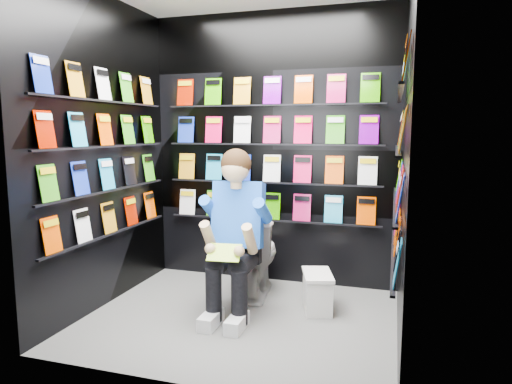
% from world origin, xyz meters
% --- Properties ---
extents(floor, '(2.40, 2.40, 0.00)m').
position_xyz_m(floor, '(0.00, 0.00, 0.00)').
color(floor, '#595957').
rests_on(floor, ground).
extents(wall_back, '(2.40, 0.04, 2.60)m').
position_xyz_m(wall_back, '(0.00, 1.00, 1.30)').
color(wall_back, black).
rests_on(wall_back, floor).
extents(wall_front, '(2.40, 0.04, 2.60)m').
position_xyz_m(wall_front, '(0.00, -1.00, 1.30)').
color(wall_front, black).
rests_on(wall_front, floor).
extents(wall_left, '(0.04, 2.00, 2.60)m').
position_xyz_m(wall_left, '(-1.20, 0.00, 1.30)').
color(wall_left, black).
rests_on(wall_left, floor).
extents(wall_right, '(0.04, 2.00, 2.60)m').
position_xyz_m(wall_right, '(1.20, 0.00, 1.30)').
color(wall_right, black).
rests_on(wall_right, floor).
extents(comics_back, '(2.10, 0.06, 1.37)m').
position_xyz_m(comics_back, '(0.00, 0.97, 1.31)').
color(comics_back, '#F50C55').
rests_on(comics_back, wall_back).
extents(comics_left, '(0.06, 1.70, 1.37)m').
position_xyz_m(comics_left, '(-1.17, 0.00, 1.31)').
color(comics_left, '#F50C55').
rests_on(comics_left, wall_left).
extents(comics_right, '(0.06, 1.70, 1.37)m').
position_xyz_m(comics_right, '(1.17, 0.00, 1.31)').
color(comics_right, '#F50C55').
rests_on(comics_right, wall_right).
extents(toilet, '(0.50, 0.79, 0.73)m').
position_xyz_m(toilet, '(-0.06, 0.55, 0.37)').
color(toilet, silver).
rests_on(toilet, floor).
extents(longbox, '(0.31, 0.42, 0.29)m').
position_xyz_m(longbox, '(0.56, 0.36, 0.14)').
color(longbox, silver).
rests_on(longbox, floor).
extents(longbox_lid, '(0.33, 0.45, 0.03)m').
position_xyz_m(longbox_lid, '(0.56, 0.36, 0.30)').
color(longbox_lid, silver).
rests_on(longbox_lid, longbox).
extents(reader, '(0.64, 0.86, 1.47)m').
position_xyz_m(reader, '(-0.06, 0.17, 0.79)').
color(reader, blue).
rests_on(reader, toilet).
extents(held_comic, '(0.26, 0.17, 0.10)m').
position_xyz_m(held_comic, '(-0.06, -0.18, 0.58)').
color(held_comic, green).
rests_on(held_comic, reader).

